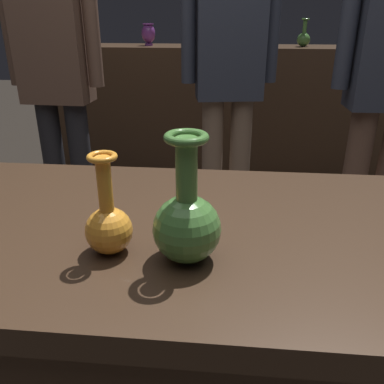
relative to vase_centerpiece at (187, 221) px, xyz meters
name	(u,v)px	position (x,y,z in m)	size (l,w,h in m)	color
display_plinth	(196,369)	(0.01, 0.12, -0.47)	(1.20, 0.64, 0.80)	#382619
back_display_shelf	(222,118)	(0.01, 2.32, -0.38)	(2.60, 0.40, 0.99)	#422D1E
vase_centerpiece	(187,221)	(0.00, 0.00, 0.00)	(0.12, 0.12, 0.23)	#477A38
vase_tall_behind	(108,224)	(-0.14, 0.01, -0.02)	(0.08, 0.08, 0.18)	orange
shelf_vase_left	(148,33)	(-0.51, 2.32, 0.19)	(0.09, 0.09, 0.14)	#7A388E
shelf_vase_right	(304,38)	(0.53, 2.31, 0.17)	(0.09, 0.09, 0.17)	#477A38
visitor_near_left	(56,70)	(-0.78, 1.34, 0.07)	(0.47, 0.19, 1.61)	#232328
visitor_center_back	(229,67)	(0.05, 1.47, 0.08)	(0.46, 0.23, 1.62)	#846B56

